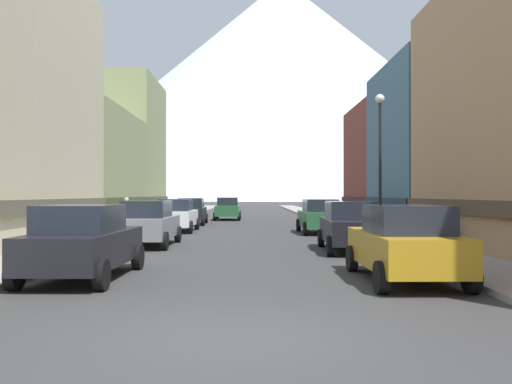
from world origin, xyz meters
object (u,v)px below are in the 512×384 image
(car_left_1, at_px, (148,223))
(car_right_1, at_px, (351,226))
(car_left_3, at_px, (191,211))
(potted_plant_1, at_px, (82,230))
(car_right_2, at_px, (320,216))
(car_driving_0, at_px, (228,209))
(car_left_0, at_px, (83,242))
(car_right_0, at_px, (405,243))
(potted_plant_0, at_px, (444,231))
(pedestrian_0, at_px, (127,215))
(streetlamp_right, at_px, (380,145))
(car_left_2, at_px, (177,215))

(car_left_1, height_order, car_right_1, same)
(car_left_3, xyz_separation_m, potted_plant_1, (-3.20, -13.34, -0.39))
(car_right_2, relative_size, car_driving_0, 1.01)
(car_left_0, height_order, car_left_3, same)
(car_left_3, distance_m, car_right_0, 25.23)
(potted_plant_0, relative_size, pedestrian_0, 0.62)
(car_left_0, xyz_separation_m, car_right_0, (7.60, -0.44, 0.00))
(car_right_2, xyz_separation_m, potted_plant_0, (3.20, -9.26, -0.16))
(car_driving_0, height_order, streetlamp_right, streetlamp_right)
(car_left_2, distance_m, potted_plant_0, 15.17)
(car_left_3, height_order, car_right_1, same)
(car_left_1, bearing_deg, streetlamp_right, 1.16)
(car_left_0, height_order, potted_plant_0, car_left_0)
(car_right_0, distance_m, potted_plant_1, 15.21)
(car_driving_0, bearing_deg, car_left_1, -95.72)
(pedestrian_0, bearing_deg, car_left_2, 26.02)
(car_right_2, relative_size, potted_plant_1, 5.80)
(car_left_3, relative_size, car_driving_0, 1.01)
(car_driving_0, relative_size, pedestrian_0, 2.55)
(potted_plant_1, bearing_deg, car_left_0, -72.71)
(car_left_3, relative_size, potted_plant_0, 4.14)
(car_left_1, bearing_deg, car_right_0, -48.93)
(car_left_1, bearing_deg, car_left_3, 90.00)
(streetlamp_right, bearing_deg, pedestrian_0, 149.23)
(car_right_1, relative_size, streetlamp_right, 0.76)
(car_right_2, height_order, potted_plant_1, car_right_2)
(potted_plant_1, distance_m, pedestrian_0, 5.18)
(car_left_2, bearing_deg, car_driving_0, 80.87)
(car_left_0, height_order, pedestrian_0, pedestrian_0)
(car_left_2, distance_m, car_right_1, 12.71)
(car_right_2, relative_size, pedestrian_0, 2.56)
(car_left_0, bearing_deg, streetlamp_right, 42.78)
(car_left_0, relative_size, potted_plant_0, 4.15)
(car_left_2, height_order, car_left_3, same)
(car_right_2, distance_m, car_driving_0, 16.01)
(car_right_1, xyz_separation_m, streetlamp_right, (1.55, 2.09, 3.09))
(car_left_2, relative_size, potted_plant_1, 5.79)
(car_left_3, distance_m, car_right_1, 18.84)
(car_left_2, xyz_separation_m, potted_plant_1, (-3.20, -6.30, -0.39))
(car_right_0, relative_size, car_right_1, 0.99)
(car_left_0, bearing_deg, car_right_0, -3.29)
(car_right_1, height_order, car_right_2, same)
(streetlamp_right, bearing_deg, car_driving_0, 107.69)
(car_left_3, height_order, potted_plant_1, car_left_3)
(streetlamp_right, bearing_deg, car_left_2, 138.47)
(car_left_2, height_order, potted_plant_1, car_left_2)
(car_driving_0, bearing_deg, car_left_3, -108.33)
(car_right_0, bearing_deg, car_left_0, 176.71)
(car_driving_0, bearing_deg, car_right_1, -77.25)
(car_right_1, xyz_separation_m, pedestrian_0, (-10.05, 8.99, 0.05))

